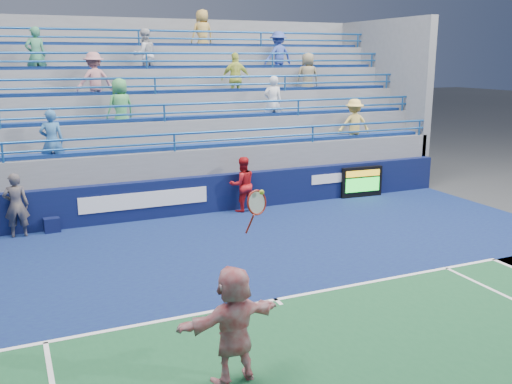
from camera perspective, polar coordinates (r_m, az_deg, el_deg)
name	(u,v)px	position (r m, az deg, el deg)	size (l,w,h in m)	color
ground	(276,301)	(10.94, 2.00, -10.81)	(120.00, 120.00, 0.00)	#333538
sponsor_wall	(178,197)	(16.55, -7.78, -0.50)	(18.00, 0.32, 1.10)	#0A143C
bleacher_stand	(146,145)	(19.95, -10.92, 4.66)	(18.00, 5.60, 6.13)	slate
serve_speed_board	(361,182)	(18.92, 10.50, 1.00)	(1.46, 0.25, 1.00)	black
judge_chair	(51,223)	(15.89, -19.78, -2.98)	(0.42, 0.42, 0.71)	#0B1137
tennis_player	(234,325)	(8.11, -2.24, -13.11)	(1.65, 0.74, 2.76)	silver
line_judge	(16,205)	(15.58, -22.86, -1.24)	(0.61, 0.40, 1.67)	#131B36
ball_girl	(242,184)	(16.78, -1.37, 0.76)	(0.80, 0.62, 1.64)	red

